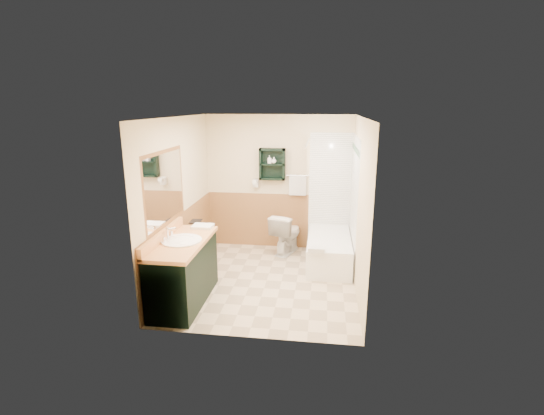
{
  "coord_description": "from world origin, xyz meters",
  "views": [
    {
      "loc": [
        0.79,
        -5.38,
        2.58
      ],
      "look_at": [
        0.05,
        0.2,
        1.09
      ],
      "focal_mm": 26.0,
      "sensor_mm": 36.0,
      "label": 1
    }
  ],
  "objects_px": {
    "bathtub": "(329,250)",
    "toilet": "(287,233)",
    "hair_dryer": "(256,183)",
    "soap_bottle_b": "(274,161)",
    "vanity": "(184,272)",
    "vanity_book": "(190,215)",
    "soap_bottle_a": "(269,161)",
    "wall_shelf": "(272,164)"
  },
  "relations": [
    {
      "from": "hair_dryer",
      "to": "soap_bottle_b",
      "type": "bearing_deg",
      "value": -5.21
    },
    {
      "from": "vanity_book",
      "to": "soap_bottle_b",
      "type": "relative_size",
      "value": 1.93
    },
    {
      "from": "bathtub",
      "to": "hair_dryer",
      "type": "bearing_deg",
      "value": 155.02
    },
    {
      "from": "vanity",
      "to": "toilet",
      "type": "height_order",
      "value": "vanity"
    },
    {
      "from": "soap_bottle_b",
      "to": "vanity",
      "type": "bearing_deg",
      "value": -113.01
    },
    {
      "from": "hair_dryer",
      "to": "vanity",
      "type": "xyz_separation_m",
      "value": [
        -0.59,
        -2.21,
        -0.77
      ]
    },
    {
      "from": "hair_dryer",
      "to": "vanity",
      "type": "relative_size",
      "value": 0.18
    },
    {
      "from": "vanity_book",
      "to": "toilet",
      "type": "bearing_deg",
      "value": 36.93
    },
    {
      "from": "soap_bottle_a",
      "to": "vanity",
      "type": "bearing_deg",
      "value": -111.22
    },
    {
      "from": "bathtub",
      "to": "toilet",
      "type": "height_order",
      "value": "toilet"
    },
    {
      "from": "toilet",
      "to": "soap_bottle_a",
      "type": "relative_size",
      "value": 5.19
    },
    {
      "from": "wall_shelf",
      "to": "bathtub",
      "type": "bearing_deg",
      "value": -30.02
    },
    {
      "from": "vanity_book",
      "to": "vanity",
      "type": "bearing_deg",
      "value": -82.55
    },
    {
      "from": "toilet",
      "to": "bathtub",
      "type": "bearing_deg",
      "value": 171.38
    },
    {
      "from": "hair_dryer",
      "to": "toilet",
      "type": "xyz_separation_m",
      "value": [
        0.58,
        -0.22,
        -0.85
      ]
    },
    {
      "from": "vanity",
      "to": "bathtub",
      "type": "height_order",
      "value": "vanity"
    },
    {
      "from": "vanity",
      "to": "soap_bottle_b",
      "type": "bearing_deg",
      "value": 66.99
    },
    {
      "from": "wall_shelf",
      "to": "bathtub",
      "type": "xyz_separation_m",
      "value": [
        1.03,
        -0.59,
        -1.32
      ]
    },
    {
      "from": "hair_dryer",
      "to": "soap_bottle_b",
      "type": "height_order",
      "value": "soap_bottle_b"
    },
    {
      "from": "wall_shelf",
      "to": "toilet",
      "type": "distance_m",
      "value": 1.25
    },
    {
      "from": "vanity",
      "to": "bathtub",
      "type": "relative_size",
      "value": 0.9
    },
    {
      "from": "bathtub",
      "to": "soap_bottle_a",
      "type": "relative_size",
      "value": 10.8
    },
    {
      "from": "bathtub",
      "to": "toilet",
      "type": "relative_size",
      "value": 2.08
    },
    {
      "from": "wall_shelf",
      "to": "vanity",
      "type": "distance_m",
      "value": 2.61
    },
    {
      "from": "bathtub",
      "to": "toilet",
      "type": "bearing_deg",
      "value": 152.09
    },
    {
      "from": "wall_shelf",
      "to": "toilet",
      "type": "xyz_separation_m",
      "value": [
        0.28,
        -0.2,
        -1.2
      ]
    },
    {
      "from": "wall_shelf",
      "to": "vanity_book",
      "type": "bearing_deg",
      "value": -127.99
    },
    {
      "from": "bathtub",
      "to": "vanity_book",
      "type": "bearing_deg",
      "value": -159.85
    },
    {
      "from": "vanity_book",
      "to": "soap_bottle_b",
      "type": "bearing_deg",
      "value": 47.27
    },
    {
      "from": "hair_dryer",
      "to": "bathtub",
      "type": "height_order",
      "value": "hair_dryer"
    },
    {
      "from": "vanity_book",
      "to": "soap_bottle_a",
      "type": "bearing_deg",
      "value": 49.36
    },
    {
      "from": "hair_dryer",
      "to": "wall_shelf",
      "type": "bearing_deg",
      "value": -4.76
    },
    {
      "from": "toilet",
      "to": "hair_dryer",
      "type": "bearing_deg",
      "value": -1.73
    },
    {
      "from": "wall_shelf",
      "to": "bathtub",
      "type": "height_order",
      "value": "wall_shelf"
    },
    {
      "from": "hair_dryer",
      "to": "vanity_book",
      "type": "bearing_deg",
      "value": -118.8
    },
    {
      "from": "toilet",
      "to": "soap_bottle_b",
      "type": "bearing_deg",
      "value": -18.16
    },
    {
      "from": "vanity",
      "to": "toilet",
      "type": "xyz_separation_m",
      "value": [
        1.18,
        1.98,
        -0.08
      ]
    },
    {
      "from": "hair_dryer",
      "to": "vanity",
      "type": "bearing_deg",
      "value": -105.1
    },
    {
      "from": "vanity",
      "to": "toilet",
      "type": "relative_size",
      "value": 1.88
    },
    {
      "from": "bathtub",
      "to": "vanity_book",
      "type": "xyz_separation_m",
      "value": [
        -2.08,
        -0.77,
        0.74
      ]
    },
    {
      "from": "wall_shelf",
      "to": "soap_bottle_a",
      "type": "xyz_separation_m",
      "value": [
        -0.05,
        -0.01,
        0.05
      ]
    },
    {
      "from": "vanity",
      "to": "soap_bottle_b",
      "type": "distance_m",
      "value": 2.64
    }
  ]
}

